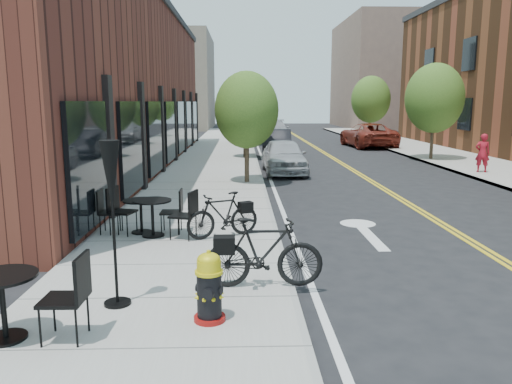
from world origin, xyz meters
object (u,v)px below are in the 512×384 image
object	(u,v)px
bicycle_left	(223,215)
parked_car_far	(368,135)
patio_umbrella	(112,189)
pedestrian	(482,153)
fire_hydrant	(209,288)
bistro_set_a	(2,298)
parked_car_a	(284,156)
bicycle_right	(264,253)
bistro_set_c	(152,212)
parked_car_c	(273,131)
parked_car_b	(277,143)
bistro_set_b	(141,211)

from	to	relation	value
bicycle_left	parked_car_far	world-z (taller)	parked_car_far
patio_umbrella	pedestrian	xyz separation A→B (m)	(11.33, 12.88, -0.86)
fire_hydrant	bistro_set_a	size ratio (longest dim) A/B	0.49
parked_car_a	pedestrian	world-z (taller)	pedestrian
bistro_set_a	pedestrian	distance (m)	18.61
bicycle_right	parked_car_far	world-z (taller)	parked_car_far
bicycle_right	parked_car_far	bearing A→B (deg)	-17.93
bistro_set_a	bistro_set_c	world-z (taller)	bistro_set_a
bistro_set_c	patio_umbrella	size ratio (longest dim) A/B	0.84
fire_hydrant	bicycle_right	bearing A→B (deg)	78.33
bicycle_left	parked_car_a	distance (m)	10.39
fire_hydrant	bistro_set_c	world-z (taller)	bistro_set_c
fire_hydrant	parked_car_c	world-z (taller)	parked_car_c
bicycle_left	bistro_set_a	bearing A→B (deg)	-52.44
parked_car_a	patio_umbrella	bearing A→B (deg)	-105.74
fire_hydrant	bistro_set_a	distance (m)	2.42
bistro_set_c	parked_car_far	xyz separation A→B (m)	(10.05, 21.93, 0.15)
bicycle_left	bistro_set_a	size ratio (longest dim) A/B	0.82
bicycle_right	parked_car_c	distance (m)	29.71
bistro_set_a	bistro_set_c	size ratio (longest dim) A/B	1.01
parked_car_far	pedestrian	distance (m)	12.71
bistro_set_c	parked_car_far	world-z (taller)	parked_car_far
bicycle_left	pedestrian	world-z (taller)	pedestrian
parked_car_a	parked_car_b	distance (m)	6.81
fire_hydrant	pedestrian	bearing A→B (deg)	74.46
parked_car_b	parked_car_c	world-z (taller)	parked_car_c
bistro_set_b	parked_car_a	distance (m)	10.51
bistro_set_c	parked_car_a	xyz separation A→B (m)	(3.60, 10.04, 0.08)
bicycle_left	pedestrian	size ratio (longest dim) A/B	1.02
fire_hydrant	bistro_set_a	bearing A→B (deg)	-148.31
bistro_set_a	bistro_set_b	size ratio (longest dim) A/B	1.11
fire_hydrant	bistro_set_b	distance (m)	4.74
bistro_set_c	parked_car_c	distance (m)	26.99
fire_hydrant	parked_car_a	size ratio (longest dim) A/B	0.23
bicycle_right	parked_car_b	bearing A→B (deg)	-5.09
parked_car_far	parked_car_c	bearing A→B (deg)	-43.02
parked_car_b	pedestrian	distance (m)	10.74
bicycle_left	patio_umbrella	bearing A→B (deg)	-45.24
parked_car_far	pedestrian	size ratio (longest dim) A/B	3.62
bistro_set_b	parked_car_c	size ratio (longest dim) A/B	0.31
bicycle_right	patio_umbrella	world-z (taller)	patio_umbrella
pedestrian	bistro_set_a	bearing A→B (deg)	62.50
patio_umbrella	parked_car_a	size ratio (longest dim) A/B	0.55
bicycle_left	parked_car_far	size ratio (longest dim) A/B	0.28
bicycle_left	parked_car_b	distance (m)	17.14
parked_car_b	bicycle_right	bearing A→B (deg)	-91.13
bicycle_right	bistro_set_c	distance (m)	3.69
bistro_set_c	parked_car_b	xyz separation A→B (m)	(3.81, 16.84, 0.09)
fire_hydrant	parked_car_b	xyz separation A→B (m)	(2.38, 20.99, 0.15)
parked_car_c	bicycle_left	bearing A→B (deg)	-94.58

